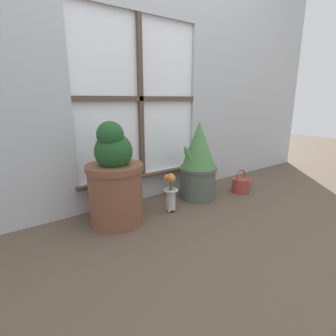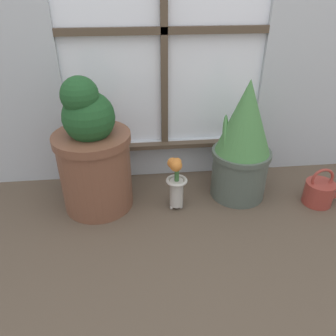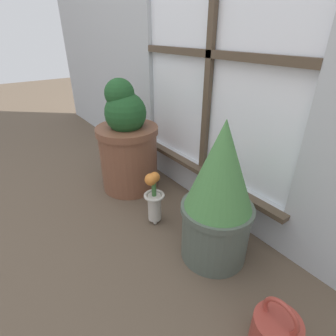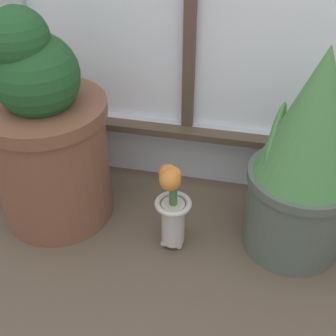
% 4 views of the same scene
% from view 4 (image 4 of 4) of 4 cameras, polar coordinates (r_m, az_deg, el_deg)
% --- Properties ---
extents(ground_plane, '(10.00, 10.00, 0.00)m').
position_cam_4_polar(ground_plane, '(1.32, -2.27, -14.85)').
color(ground_plane, brown).
extents(potted_plant_left, '(0.37, 0.37, 0.67)m').
position_cam_4_polar(potted_plant_left, '(1.42, -14.60, 3.95)').
color(potted_plant_left, brown).
rests_on(potted_plant_left, ground_plane).
extents(potted_plant_right, '(0.30, 0.30, 0.63)m').
position_cam_4_polar(potted_plant_right, '(1.30, 16.48, 0.92)').
color(potted_plant_right, '#4C564C').
rests_on(potted_plant_right, ground_plane).
extents(flower_vase, '(0.11, 0.11, 0.29)m').
position_cam_4_polar(flower_vase, '(1.33, 0.51, -4.51)').
color(flower_vase, '#BCB7AD').
rests_on(flower_vase, ground_plane).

